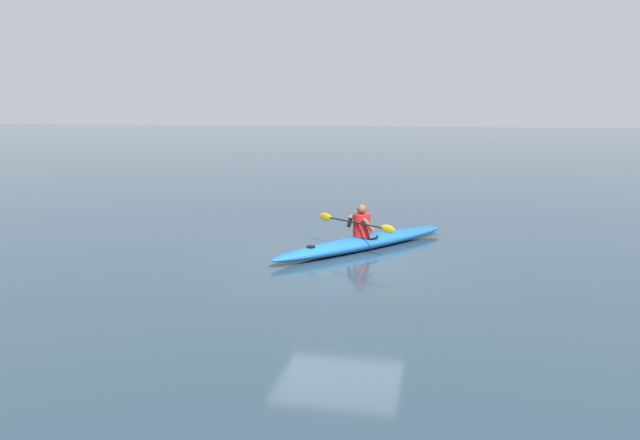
{
  "coord_description": "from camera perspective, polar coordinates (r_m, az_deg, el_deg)",
  "views": [
    {
      "loc": [
        -2.0,
        12.2,
        3.16
      ],
      "look_at": [
        -0.11,
        2.66,
        1.38
      ],
      "focal_mm": 35.74,
      "sensor_mm": 36.0,
      "label": 1
    }
  ],
  "objects": [
    {
      "name": "ground_plane",
      "position": [
        12.76,
        1.82,
        -3.99
      ],
      "size": [
        160.0,
        160.0,
        0.0
      ],
      "primitive_type": "plane",
      "color": "#233847"
    },
    {
      "name": "kayak",
      "position": [
        14.1,
        4.0,
        -2.0
      ],
      "size": [
        3.65,
        4.48,
        0.3
      ],
      "color": "#1959A5",
      "rests_on": "ground"
    },
    {
      "name": "kayaker",
      "position": [
        13.94,
        3.69,
        -0.3
      ],
      "size": [
        1.86,
        1.45,
        0.71
      ],
      "color": "red",
      "rests_on": "kayak"
    }
  ]
}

